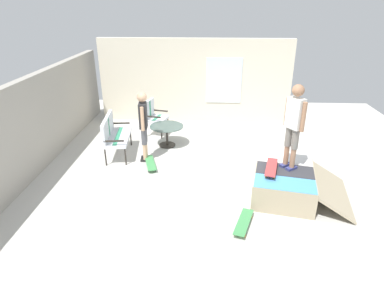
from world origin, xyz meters
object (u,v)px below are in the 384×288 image
object	(u,v)px
patio_table	(167,132)
person_skater	(294,121)
skateboard_on_ramp	(271,167)
person_watching	(143,122)
patio_bench	(113,133)
skateboard_spare	(244,222)
skate_ramp	(285,182)
skateboard_by_bench	(150,163)
patio_chair_near_house	(153,114)

from	to	relation	value
patio_table	person_skater	size ratio (longest dim) A/B	0.53
patio_table	skateboard_on_ramp	size ratio (longest dim) A/B	1.09
patio_table	person_watching	bearing A→B (deg)	153.87
patio_bench	skateboard_spare	bearing A→B (deg)	-132.37
skate_ramp	patio_table	xyz separation A→B (m)	(2.28, 2.69, 0.14)
patio_table	person_watching	distance (m)	1.16
skateboard_by_bench	skateboard_on_ramp	xyz separation A→B (m)	(-1.10, -2.62, 0.54)
person_skater	skateboard_on_ramp	distance (m)	1.00
person_watching	skateboard_by_bench	bearing A→B (deg)	-153.19
skate_ramp	person_skater	size ratio (longest dim) A/B	1.25
skate_ramp	person_watching	bearing A→B (deg)	66.01
skate_ramp	skateboard_by_bench	size ratio (longest dim) A/B	2.61
patio_chair_near_house	person_skater	world-z (taller)	person_skater
patio_chair_near_house	skateboard_by_bench	distance (m)	2.15
patio_chair_near_house	person_watching	distance (m)	1.76
skateboard_on_ramp	person_skater	bearing A→B (deg)	-64.76
person_watching	person_skater	distance (m)	3.46
patio_table	person_watching	world-z (taller)	person_watching
patio_chair_near_house	person_watching	size ratio (longest dim) A/B	0.59
patio_bench	patio_table	bearing A→B (deg)	-62.72
patio_chair_near_house	patio_table	size ratio (longest dim) A/B	1.13
patio_bench	patio_chair_near_house	world-z (taller)	same
person_watching	skateboard_by_bench	world-z (taller)	person_watching
skateboard_spare	patio_table	bearing A→B (deg)	27.25
skateboard_spare	person_skater	bearing A→B (deg)	-38.34
skate_ramp	patio_chair_near_house	distance (m)	4.46
patio_table	skateboard_by_bench	size ratio (longest dim) A/B	1.09
patio_chair_near_house	person_skater	bearing A→B (deg)	-132.80
person_skater	skate_ramp	bearing A→B (deg)	154.50
skateboard_on_ramp	patio_table	bearing A→B (deg)	45.28
skateboard_by_bench	person_watching	bearing A→B (deg)	26.81
person_skater	skateboard_by_bench	world-z (taller)	person_skater
patio_table	skateboard_spare	bearing A→B (deg)	-152.75
person_watching	patio_bench	bearing A→B (deg)	74.38
skate_ramp	person_watching	size ratio (longest dim) A/B	1.25
patio_table	skateboard_on_ramp	distance (m)	3.34
patio_table	person_skater	world-z (taller)	person_skater
skateboard_on_ramp	person_watching	bearing A→B (deg)	62.51
person_skater	skateboard_by_bench	size ratio (longest dim) A/B	2.08
patio_bench	patio_chair_near_house	distance (m)	1.67
patio_chair_near_house	person_skater	xyz separation A→B (m)	(-3.00, -3.24, 0.93)
skate_ramp	skateboard_spare	bearing A→B (deg)	140.63
skate_ramp	patio_bench	bearing A→B (deg)	67.69
patio_chair_near_house	skateboard_on_ramp	world-z (taller)	patio_chair_near_house
skateboard_by_bench	skateboard_on_ramp	bearing A→B (deg)	-112.82
patio_chair_near_house	skateboard_by_bench	xyz separation A→B (m)	(-2.07, -0.24, -0.53)
skate_ramp	person_watching	xyz separation A→B (m)	(1.39, 3.12, 0.74)
skate_ramp	skateboard_spare	world-z (taller)	skate_ramp
skate_ramp	person_watching	distance (m)	3.50
patio_table	skateboard_on_ramp	world-z (taller)	skateboard_on_ramp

